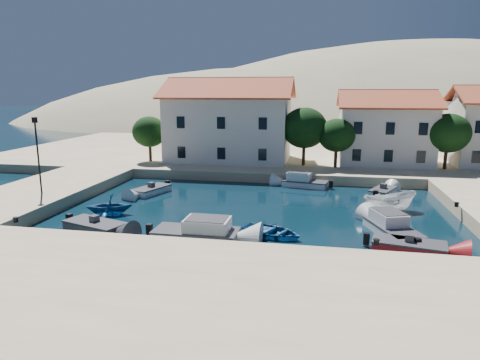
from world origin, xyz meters
name	(u,v)px	position (x,y,z in m)	size (l,w,h in m)	color
ground	(231,257)	(0.00, 0.00, 0.00)	(400.00, 400.00, 0.00)	black
quay_south	(202,299)	(0.00, -6.00, 0.50)	(52.00, 12.00, 1.00)	tan
quay_west	(41,193)	(-19.00, 10.00, 0.50)	(8.00, 20.00, 1.00)	tan
quay_north	(300,153)	(2.00, 38.00, 0.50)	(80.00, 36.00, 1.00)	tan
hills	(366,189)	(20.64, 123.62, -23.40)	(254.00, 176.00, 99.00)	#968C65
building_left	(230,119)	(-6.00, 28.00, 5.94)	(14.70, 9.45, 9.70)	silver
building_mid	(385,126)	(12.00, 29.00, 5.22)	(10.50, 8.40, 8.30)	silver
trees	(318,131)	(4.51, 25.46, 4.84)	(37.30, 5.30, 6.45)	#382314
lamppost	(37,148)	(-17.50, 8.00, 4.75)	(0.35, 0.25, 6.22)	black
bollards	(286,221)	(2.80, 3.87, 1.15)	(29.36, 9.56, 0.30)	black
motorboat_grey_sw	(95,226)	(-10.03, 2.95, 0.29)	(4.68, 3.18, 1.25)	#37373D
cabin_cruiser_south	(196,232)	(-2.80, 2.56, 0.48)	(5.43, 2.35, 1.60)	silver
rowboat_south	(272,236)	(1.88, 4.09, 0.00)	(2.95, 4.14, 0.86)	navy
motorboat_red_se	(409,247)	(10.13, 2.83, 0.29)	(4.42, 2.67, 1.25)	maroon
cabin_cruiser_east	(393,228)	(9.66, 5.69, 0.48)	(3.51, 5.33, 1.60)	silver
boat_east	(389,211)	(10.28, 11.46, 0.00)	(1.67, 4.45, 1.72)	silver
motorboat_white_ne	(383,192)	(10.54, 16.91, 0.30)	(2.93, 3.76, 1.25)	silver
rowboat_west	(110,215)	(-10.82, 6.57, 0.00)	(2.89, 3.35, 1.77)	navy
motorboat_white_west	(152,190)	(-10.29, 13.58, 0.29)	(2.89, 4.20, 1.25)	silver
cabin_cruiser_north	(305,182)	(3.45, 19.00, 0.48)	(4.61, 2.62, 1.60)	silver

